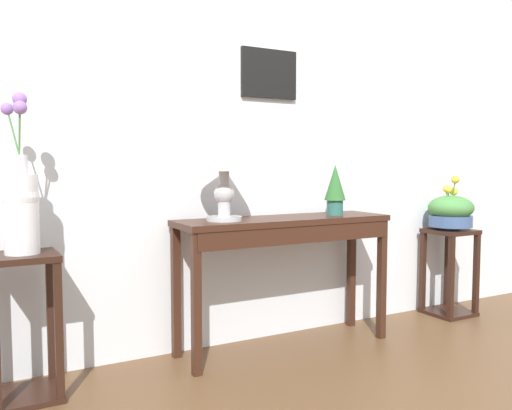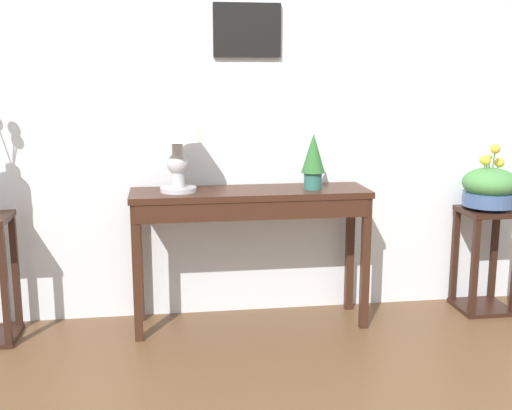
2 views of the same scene
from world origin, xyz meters
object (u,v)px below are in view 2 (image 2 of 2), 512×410
Objects in this scene: planter_bowl_wide_right at (490,187)px; console_table at (251,211)px; pedestal_stand_right at (484,260)px; potted_plant_on_console at (313,159)px; table_lamp at (177,128)px.

console_table is at bearing -178.15° from planter_bowl_wide_right.
planter_bowl_wide_right reaches higher than pedestal_stand_right.
planter_bowl_wide_right reaches higher than console_table.
table_lamp is at bearing 177.95° from potted_plant_on_console.
table_lamp is 0.79× the size of pedestal_stand_right.
console_table is at bearing 179.37° from potted_plant_on_console.
potted_plant_on_console is 0.49× the size of pedestal_stand_right.
potted_plant_on_console reaches higher than pedestal_stand_right.
planter_bowl_wide_right is at bearing 0.73° from table_lamp.
table_lamp is 1.60× the size of potted_plant_on_console.
table_lamp reaches higher than console_table.
potted_plant_on_console is at bearing -177.36° from pedestal_stand_right.
table_lamp is at bearing 176.69° from console_table.
console_table is 4.24× the size of potted_plant_on_console.
console_table is 1.48m from pedestal_stand_right.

